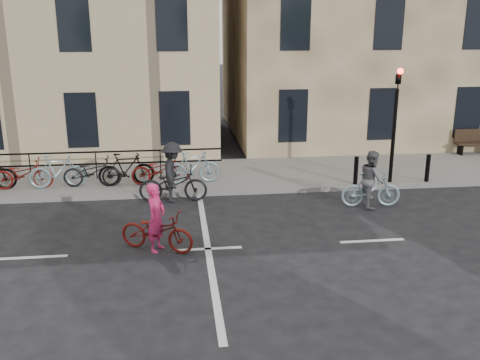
{
  "coord_description": "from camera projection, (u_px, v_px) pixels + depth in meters",
  "views": [
    {
      "loc": [
        -0.66,
        -11.58,
        5.07
      ],
      "look_at": [
        0.99,
        1.91,
        1.1
      ],
      "focal_mm": 40.0,
      "sensor_mm": 36.0,
      "label": 1
    }
  ],
  "objects": [
    {
      "name": "sidewalk",
      "position": [
        76.0,
        180.0,
        17.76
      ],
      "size": [
        46.0,
        4.0,
        0.15
      ],
      "primitive_type": "cube",
      "color": "slate",
      "rests_on": "ground"
    },
    {
      "name": "cyclist_grey",
      "position": [
        371.0,
        184.0,
        15.27
      ],
      "size": [
        1.75,
        0.85,
        1.66
      ],
      "rotation": [
        0.0,
        0.0,
        1.49
      ],
      "color": "#80A0A8",
      "rests_on": "ground"
    },
    {
      "name": "cyclist_pink",
      "position": [
        157.0,
        228.0,
        12.32
      ],
      "size": [
        1.91,
        1.34,
        1.62
      ],
      "rotation": [
        0.0,
        0.0,
        1.13
      ],
      "color": "#65120D",
      "rests_on": "ground"
    },
    {
      "name": "parked_bikes",
      "position": [
        74.0,
        171.0,
        16.7
      ],
      "size": [
        9.35,
        1.23,
        1.05
      ],
      "color": "black",
      "rests_on": "sidewalk"
    },
    {
      "name": "bollard_east",
      "position": [
        356.0,
        170.0,
        17.0
      ],
      "size": [
        0.14,
        0.14,
        0.9
      ],
      "primitive_type": "cylinder",
      "color": "black",
      "rests_on": "sidewalk"
    },
    {
      "name": "traffic_light",
      "position": [
        396.0,
        111.0,
        16.7
      ],
      "size": [
        0.18,
        0.3,
        3.9
      ],
      "color": "black",
      "rests_on": "sidewalk"
    },
    {
      "name": "bench",
      "position": [
        474.0,
        141.0,
        20.99
      ],
      "size": [
        1.6,
        0.41,
        0.97
      ],
      "color": "black",
      "rests_on": "sidewalk"
    },
    {
      "name": "bollard_west",
      "position": [
        428.0,
        168.0,
        17.28
      ],
      "size": [
        0.14,
        0.14,
        0.9
      ],
      "primitive_type": "cylinder",
      "color": "black",
      "rests_on": "sidewalk"
    },
    {
      "name": "cyclist_dark",
      "position": [
        173.0,
        178.0,
        15.73
      ],
      "size": [
        2.04,
        1.19,
        1.79
      ],
      "rotation": [
        0.0,
        0.0,
        1.51
      ],
      "color": "black",
      "rests_on": "ground"
    },
    {
      "name": "ground",
      "position": [
        208.0,
        249.0,
        12.53
      ],
      "size": [
        120.0,
        120.0,
        0.0
      ],
      "primitive_type": "plane",
      "color": "black",
      "rests_on": "ground"
    }
  ]
}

